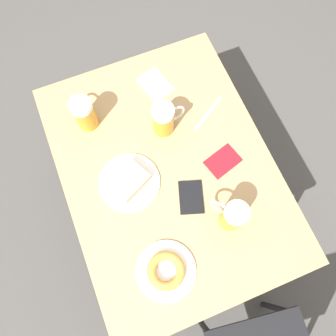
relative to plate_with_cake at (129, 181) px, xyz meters
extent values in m
plane|color=#474442|center=(-0.15, 0.01, -0.72)|extent=(8.00, 8.00, 0.00)
cube|color=tan|center=(-0.15, 0.01, -0.03)|extent=(0.79, 1.06, 0.03)
cylinder|color=black|center=(-0.51, -0.48, -0.39)|extent=(0.04, 0.04, 0.67)
cylinder|color=black|center=(0.20, -0.48, -0.39)|extent=(0.04, 0.04, 0.67)
cylinder|color=black|center=(-0.51, 0.50, -0.39)|extent=(0.04, 0.04, 0.67)
cylinder|color=black|center=(0.20, 0.50, -0.39)|extent=(0.04, 0.04, 0.67)
cylinder|color=black|center=(-0.43, 0.69, -0.50)|extent=(0.03, 0.03, 0.45)
cylinder|color=black|center=(-0.08, 0.64, -0.50)|extent=(0.03, 0.03, 0.45)
cylinder|color=white|center=(0.00, 0.00, -0.01)|extent=(0.23, 0.23, 0.01)
cube|color=#D1B27F|center=(0.00, 0.00, 0.01)|extent=(0.16, 0.15, 0.04)
cylinder|color=white|center=(-0.01, 0.35, -0.01)|extent=(0.21, 0.21, 0.01)
torus|color=#D18938|center=(-0.01, 0.35, 0.01)|extent=(0.13, 0.13, 0.03)
cylinder|color=#C68C23|center=(-0.29, 0.27, 0.04)|extent=(0.08, 0.08, 0.12)
cylinder|color=white|center=(-0.29, 0.27, 0.12)|extent=(0.08, 0.08, 0.03)
torus|color=silver|center=(-0.26, 0.23, 0.05)|extent=(0.06, 0.08, 0.09)
cylinder|color=#C68C23|center=(-0.20, -0.16, 0.04)|extent=(0.08, 0.08, 0.12)
cylinder|color=white|center=(-0.20, -0.16, 0.12)|extent=(0.08, 0.08, 0.03)
torus|color=silver|center=(-0.25, -0.17, 0.05)|extent=(0.09, 0.02, 0.09)
cylinder|color=#C68C23|center=(0.07, -0.30, 0.04)|extent=(0.08, 0.08, 0.12)
cylinder|color=white|center=(0.07, -0.30, 0.12)|extent=(0.08, 0.08, 0.03)
torus|color=silver|center=(0.08, -0.34, 0.05)|extent=(0.03, 0.09, 0.09)
cube|color=white|center=(-0.24, -0.36, -0.02)|extent=(0.13, 0.16, 0.00)
cube|color=silver|center=(-0.39, -0.15, -0.02)|extent=(0.16, 0.10, 0.00)
cube|color=black|center=(-0.19, 0.14, -0.02)|extent=(0.12, 0.15, 0.01)
cube|color=maroon|center=(-0.36, 0.05, -0.02)|extent=(0.15, 0.12, 0.01)
camera|label=1|loc=(-0.01, 0.36, 1.17)|focal=35.00mm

